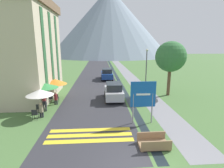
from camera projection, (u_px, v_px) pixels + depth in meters
ground_plane at (112, 81)px, 27.76m from camera, size 160.00×160.00×0.00m
road at (97, 72)px, 37.32m from camera, size 6.40×60.00×0.01m
footpath at (125, 72)px, 37.73m from camera, size 2.20×60.00×0.01m
drainage_channel at (114, 72)px, 37.57m from camera, size 0.60×60.00×0.00m
crosswalk_marking at (90, 135)px, 11.27m from camera, size 5.44×1.84×0.01m
mountain_distant at (110, 23)px, 86.89m from camera, size 59.64×59.64×32.60m
hotel_building at (26, 46)px, 18.12m from camera, size 5.49×9.36×10.19m
road_sign at (143, 97)px, 12.60m from camera, size 1.84×0.11×3.17m
footbridge at (154, 143)px, 9.96m from camera, size 1.70×1.10×0.65m
parked_car_near at (114, 91)px, 18.37m from camera, size 1.89×3.92×1.82m
parked_car_far at (107, 74)px, 29.21m from camera, size 1.94×4.33×1.82m
cafe_chair_middle at (43, 103)px, 15.88m from camera, size 0.40×0.40×0.85m
cafe_chair_far_right at (56, 97)px, 17.61m from camera, size 0.40×0.40×0.85m
cafe_chair_far_left at (51, 98)px, 17.44m from camera, size 0.40×0.40×0.85m
cafe_chair_nearest at (35, 114)px, 13.47m from camera, size 0.40×0.40×0.85m
cafe_chair_near_right at (39, 108)px, 14.69m from camera, size 0.40×0.40×0.85m
cafe_umbrella_front_white at (40, 92)px, 13.82m from camera, size 2.11×2.11×2.26m
cafe_umbrella_middle_green at (45, 86)px, 15.98m from camera, size 2.31×2.31×2.26m
cafe_umbrella_rear_orange at (55, 82)px, 18.40m from camera, size 2.41×2.41×2.18m
person_seated_far at (41, 109)px, 13.88m from camera, size 0.32×0.32×1.26m
person_standing_terrace at (44, 100)px, 15.09m from camera, size 0.32×0.32×1.81m
person_seated_near at (56, 98)px, 16.90m from camera, size 0.32×0.32×1.25m
streetlamp at (146, 68)px, 19.75m from camera, size 0.28×0.28×5.25m
tree_by_path at (171, 57)px, 19.27m from camera, size 3.36×3.36×6.09m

